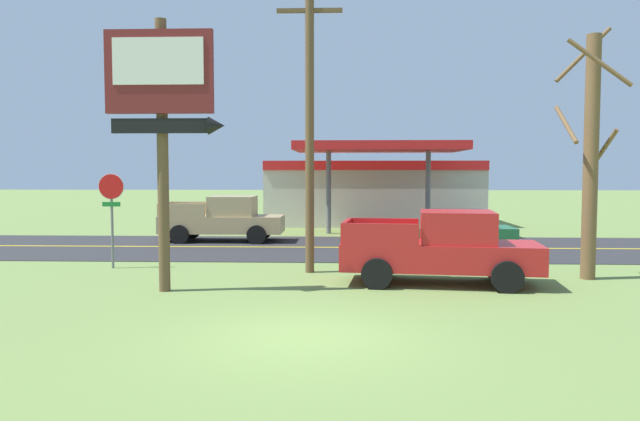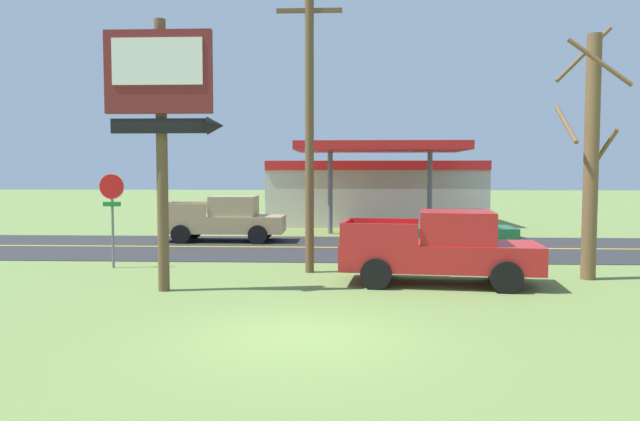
% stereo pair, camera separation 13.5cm
% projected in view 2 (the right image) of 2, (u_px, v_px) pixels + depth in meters
% --- Properties ---
extents(ground_plane, '(180.00, 180.00, 0.00)m').
position_uv_depth(ground_plane, '(299.00, 337.00, 11.00)').
color(ground_plane, olive).
extents(road_asphalt, '(140.00, 8.00, 0.02)m').
position_uv_depth(road_asphalt, '(326.00, 248.00, 23.96)').
color(road_asphalt, '#2B2B2D').
rests_on(road_asphalt, ground).
extents(road_centre_line, '(126.00, 0.20, 0.01)m').
position_uv_depth(road_centre_line, '(326.00, 247.00, 23.96)').
color(road_centre_line, gold).
rests_on(road_centre_line, road_asphalt).
extents(motel_sign, '(2.93, 0.54, 6.75)m').
position_uv_depth(motel_sign, '(162.00, 105.00, 14.90)').
color(motel_sign, brown).
rests_on(motel_sign, ground).
extents(stop_sign, '(0.80, 0.08, 2.95)m').
position_uv_depth(stop_sign, '(112.00, 203.00, 18.83)').
color(stop_sign, slate).
rests_on(stop_sign, ground).
extents(utility_pole, '(2.13, 0.26, 8.99)m').
position_uv_depth(utility_pole, '(309.00, 110.00, 17.83)').
color(utility_pole, brown).
rests_on(utility_pole, ground).
extents(bare_tree, '(1.75, 1.80, 7.14)m').
position_uv_depth(bare_tree, '(591.00, 152.00, 16.74)').
color(bare_tree, brown).
rests_on(bare_tree, ground).
extents(gas_station, '(12.00, 11.50, 4.40)m').
position_uv_depth(gas_station, '(375.00, 190.00, 34.93)').
color(gas_station, beige).
rests_on(gas_station, ground).
extents(pickup_red_parked_on_lawn, '(5.38, 2.67, 1.96)m').
position_uv_depth(pickup_red_parked_on_lawn, '(441.00, 248.00, 16.18)').
color(pickup_red_parked_on_lawn, red).
rests_on(pickup_red_parked_on_lawn, ground).
extents(pickup_tan_on_road, '(5.20, 2.24, 1.96)m').
position_uv_depth(pickup_tan_on_road, '(225.00, 219.00, 26.10)').
color(pickup_tan_on_road, tan).
rests_on(pickup_tan_on_road, ground).
extents(car_green_near_lane, '(4.20, 2.00, 1.64)m').
position_uv_depth(car_green_near_lane, '(455.00, 233.00, 21.70)').
color(car_green_near_lane, '#1E6038').
rests_on(car_green_near_lane, ground).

